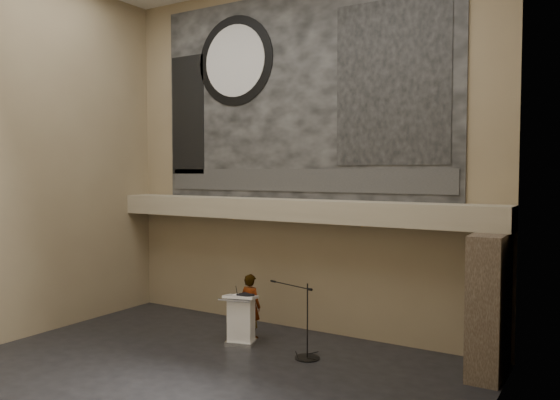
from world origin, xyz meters
The scene contains 19 objects.
floor centered at (0.00, 0.00, 0.00)m, with size 10.00×10.00×0.00m, color black.
wall_back centered at (0.00, 4.00, 4.25)m, with size 10.00×0.02×8.50m, color #7C6A4F.
wall_left centered at (-5.00, 0.00, 4.25)m, with size 0.02×8.00×8.50m, color #7C6A4F.
wall_right centered at (5.00, 0.00, 4.25)m, with size 0.02×8.00×8.50m, color #7C6A4F.
soffit centered at (0.00, 3.60, 2.95)m, with size 10.00×0.80×0.50m, color gray.
sprinkler_left centered at (-1.60, 3.55, 2.67)m, with size 0.04×0.04×0.06m, color #B2893D.
sprinkler_right centered at (1.90, 3.55, 2.67)m, with size 0.04×0.04×0.06m, color #B2893D.
banner centered at (0.00, 3.97, 5.70)m, with size 8.00×0.05×5.00m, color black.
banner_text_strip centered at (0.00, 3.93, 3.65)m, with size 7.76×0.02×0.55m, color #2C2C2C.
banner_clock_rim centered at (-1.80, 3.93, 6.70)m, with size 2.30×2.30×0.02m, color black.
banner_clock_face centered at (-1.80, 3.91, 6.70)m, with size 1.84×1.84×0.02m, color silver.
banner_building_print centered at (2.40, 3.93, 5.80)m, with size 2.60×0.02×3.60m, color black.
banner_brick_print centered at (-3.40, 3.93, 5.40)m, with size 1.10×0.02×3.20m, color black.
stone_pier centered at (4.65, 3.15, 1.35)m, with size 0.60×1.40×2.70m, color #3D3025.
lectern centered at (-0.44, 2.25, 0.55)m, with size 0.81×0.67×1.13m.
binder centered at (-0.33, 2.27, 1.12)m, with size 0.32×0.26×0.04m, color black.
papers centered at (-0.51, 2.20, 1.10)m, with size 0.22×0.31×0.01m, color white.
speaker_person centered at (-0.51, 2.73, 0.75)m, with size 0.55×0.36×1.50m, color white.
mic_stand centered at (1.25, 2.19, 0.22)m, with size 1.33×0.57×1.56m.
Camera 1 is at (6.57, -7.56, 3.86)m, focal length 35.00 mm.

